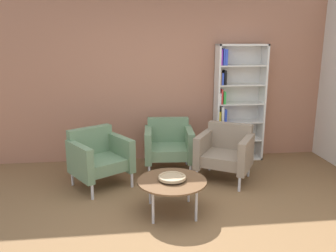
# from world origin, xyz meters

# --- Properties ---
(ground_plane) EXTENTS (8.32, 8.32, 0.00)m
(ground_plane) POSITION_xyz_m (0.00, 0.00, 0.00)
(ground_plane) COLOR brown
(brick_back_panel) EXTENTS (6.40, 0.12, 2.90)m
(brick_back_panel) POSITION_xyz_m (0.00, 2.46, 1.45)
(brick_back_panel) COLOR #A87056
(brick_back_panel) RESTS_ON ground_plane
(bookshelf_tall) EXTENTS (0.80, 0.30, 1.90)m
(bookshelf_tall) POSITION_xyz_m (1.28, 2.25, 0.93)
(bookshelf_tall) COLOR silver
(bookshelf_tall) RESTS_ON ground_plane
(coffee_table_low) EXTENTS (0.80, 0.80, 0.40)m
(coffee_table_low) POSITION_xyz_m (0.01, 0.47, 0.37)
(coffee_table_low) COLOR brown
(coffee_table_low) RESTS_ON ground_plane
(decorative_bowl) EXTENTS (0.32, 0.32, 0.05)m
(decorative_bowl) POSITION_xyz_m (0.01, 0.47, 0.43)
(decorative_bowl) COLOR tan
(decorative_bowl) RESTS_ON coffee_table_low
(armchair_by_bookshelf) EXTENTS (0.76, 0.71, 0.78)m
(armchair_by_bookshelf) POSITION_xyz_m (0.13, 1.83, 0.41)
(armchair_by_bookshelf) COLOR slate
(armchair_by_bookshelf) RESTS_ON ground_plane
(armchair_corner_red) EXTENTS (0.94, 0.92, 0.78)m
(armchair_corner_red) POSITION_xyz_m (0.89, 1.38, 0.41)
(armchair_corner_red) COLOR gray
(armchair_corner_red) RESTS_ON ground_plane
(armchair_spare_guest) EXTENTS (0.94, 0.92, 0.78)m
(armchair_spare_guest) POSITION_xyz_m (-0.89, 1.37, 0.41)
(armchair_spare_guest) COLOR slate
(armchair_spare_guest) RESTS_ON ground_plane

